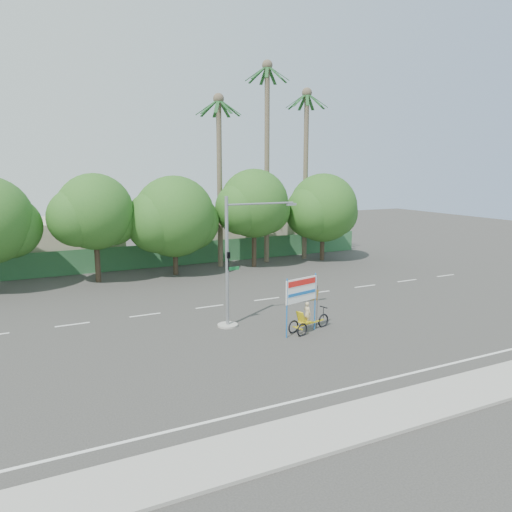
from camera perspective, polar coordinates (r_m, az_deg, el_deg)
name	(u,v)px	position (r m, az deg, el deg)	size (l,w,h in m)	color
ground	(306,342)	(25.03, 5.78, -9.73)	(120.00, 120.00, 0.00)	#33302D
sidewalk_near	(418,405)	(19.60, 18.00, -15.85)	(50.00, 2.40, 0.12)	gray
fence	(174,254)	(43.90, -9.30, 0.19)	(38.00, 0.08, 2.00)	#336B3D
building_left	(46,244)	(46.39, -22.91, 1.30)	(12.00, 8.00, 4.00)	#C3B69B
building_right	(237,234)	(50.74, -2.19, 2.56)	(14.00, 8.00, 3.60)	#C3B69B
tree_left	(94,215)	(38.43, -18.01, 4.53)	(6.66, 5.60, 8.07)	#473828
tree_center	(174,219)	(39.80, -9.39, 4.21)	(7.62, 6.40, 7.85)	#473828
tree_right	(254,206)	(42.31, -0.28, 5.74)	(6.90, 5.80, 8.36)	#473828
tree_far_right	(323,210)	(45.87, 7.62, 5.25)	(7.38, 6.20, 7.94)	#473828
palm_tall	(267,144)	(44.50, 1.26, 12.69)	(3.73, 3.79, 17.45)	#70604C
palm_mid	(306,157)	(46.46, 5.72, 11.22)	(3.73, 3.79, 15.45)	#70604C
palm_short	(219,162)	(42.55, -4.21, 10.62)	(3.73, 3.79, 14.45)	#70604C
traffic_signal	(232,273)	(26.63, -2.71, -1.94)	(4.72, 1.10, 7.00)	gray
trike_billboard	(305,309)	(26.02, 5.66, -6.06)	(3.08, 1.14, 3.10)	black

